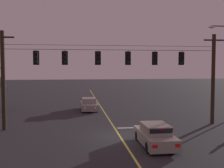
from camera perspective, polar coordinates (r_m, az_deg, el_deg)
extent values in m
plane|color=#28282B|center=(19.48, 1.72, -11.01)|extent=(180.00, 180.00, 0.00)
cube|color=#D1C64C|center=(28.42, -1.37, -6.35)|extent=(0.14, 60.00, 0.01)
cube|color=silver|center=(22.35, 5.46, -9.11)|extent=(3.40, 0.36, 0.01)
cylinder|color=#2D2116|center=(22.54, -21.96, 0.63)|extent=(0.32, 0.32, 7.70)
cube|color=#2D2116|center=(22.63, -22.16, 9.14)|extent=(1.80, 0.12, 0.12)
cylinder|color=slate|center=(22.60, -22.14, 8.25)|extent=(0.12, 0.12, 0.18)
cylinder|color=#2D2116|center=(24.81, 20.52, 0.91)|extent=(0.32, 0.32, 7.70)
cube|color=#2D2116|center=(24.90, 20.69, 8.64)|extent=(1.80, 0.12, 0.12)
cylinder|color=slate|center=(24.87, 20.68, 7.84)|extent=(0.12, 0.12, 0.18)
cylinder|color=black|center=(22.09, 0.35, 7.20)|extent=(17.28, 0.03, 0.03)
cylinder|color=black|center=(22.11, 0.35, 8.10)|extent=(17.28, 0.02, 0.02)
cylinder|color=black|center=(22.07, -15.77, 6.83)|extent=(0.04, 0.04, 0.18)
cube|color=black|center=(22.05, -15.74, 5.35)|extent=(0.32, 0.26, 0.96)
cube|color=black|center=(22.19, -15.69, 5.34)|extent=(0.48, 0.03, 1.12)
sphere|color=#380A0A|center=(21.90, -15.81, 6.12)|extent=(0.17, 0.17, 0.17)
cylinder|color=black|center=(21.86, -15.83, 6.24)|extent=(0.20, 0.10, 0.20)
sphere|color=#3D280A|center=(21.89, -15.80, 5.37)|extent=(0.17, 0.17, 0.17)
cylinder|color=black|center=(21.85, -15.82, 5.48)|extent=(0.20, 0.10, 0.20)
sphere|color=#1ED83F|center=(21.88, -15.79, 4.61)|extent=(0.17, 0.17, 0.17)
cylinder|color=black|center=(21.84, -15.80, 4.73)|extent=(0.20, 0.10, 0.20)
cylinder|color=black|center=(21.88, -9.94, 6.94)|extent=(0.04, 0.04, 0.18)
cube|color=black|center=(21.85, -9.93, 5.45)|extent=(0.32, 0.26, 0.96)
cube|color=black|center=(22.00, -9.91, 5.44)|extent=(0.48, 0.03, 1.12)
sphere|color=#380A0A|center=(21.70, -9.95, 6.23)|extent=(0.17, 0.17, 0.17)
cylinder|color=black|center=(21.67, -9.96, 6.34)|extent=(0.20, 0.10, 0.20)
sphere|color=#3D280A|center=(21.69, -9.94, 5.47)|extent=(0.17, 0.17, 0.17)
cylinder|color=black|center=(21.65, -9.95, 5.58)|extent=(0.20, 0.10, 0.20)
sphere|color=#1ED83F|center=(21.68, -9.93, 4.71)|extent=(0.17, 0.17, 0.17)
cylinder|color=black|center=(21.65, -9.94, 4.82)|extent=(0.20, 0.10, 0.20)
cylinder|color=black|center=(21.94, -2.96, 6.98)|extent=(0.04, 0.04, 0.18)
cube|color=black|center=(21.91, -2.96, 5.49)|extent=(0.32, 0.26, 0.96)
cube|color=black|center=(22.06, -2.99, 5.48)|extent=(0.48, 0.03, 1.12)
sphere|color=#380A0A|center=(21.77, -2.92, 6.27)|extent=(0.17, 0.17, 0.17)
cylinder|color=black|center=(21.73, -2.91, 6.38)|extent=(0.20, 0.10, 0.20)
sphere|color=#3D280A|center=(21.76, -2.92, 5.51)|extent=(0.17, 0.17, 0.17)
cylinder|color=black|center=(21.72, -2.91, 5.62)|extent=(0.20, 0.10, 0.20)
sphere|color=#1ED83F|center=(21.75, -2.92, 4.75)|extent=(0.17, 0.17, 0.17)
cylinder|color=black|center=(21.71, -2.91, 4.86)|extent=(0.20, 0.10, 0.20)
cylinder|color=black|center=(22.29, 3.46, 6.93)|extent=(0.04, 0.04, 0.18)
cube|color=black|center=(22.26, 3.46, 5.46)|extent=(0.32, 0.26, 0.96)
cube|color=black|center=(22.40, 3.38, 5.45)|extent=(0.48, 0.03, 1.12)
sphere|color=#380A0A|center=(22.12, 3.54, 6.22)|extent=(0.17, 0.17, 0.17)
cylinder|color=black|center=(22.08, 3.56, 6.34)|extent=(0.20, 0.10, 0.20)
sphere|color=#3D280A|center=(22.10, 3.54, 5.48)|extent=(0.17, 0.17, 0.17)
cylinder|color=black|center=(22.07, 3.56, 5.59)|extent=(0.20, 0.10, 0.20)
sphere|color=#1ED83F|center=(22.10, 3.54, 4.73)|extent=(0.17, 0.17, 0.17)
cylinder|color=black|center=(22.06, 3.56, 4.84)|extent=(0.20, 0.10, 0.20)
cylinder|color=black|center=(22.84, 9.12, 6.81)|extent=(0.04, 0.04, 0.18)
cube|color=black|center=(22.81, 9.10, 5.38)|extent=(0.32, 0.26, 0.96)
cube|color=black|center=(22.95, 9.00, 5.37)|extent=(0.48, 0.03, 1.12)
sphere|color=#380A0A|center=(22.67, 9.23, 6.12)|extent=(0.17, 0.17, 0.17)
cylinder|color=black|center=(22.64, 9.26, 6.23)|extent=(0.20, 0.10, 0.20)
sphere|color=#3D280A|center=(22.66, 9.22, 5.39)|extent=(0.17, 0.17, 0.17)
cylinder|color=black|center=(22.62, 9.25, 5.50)|extent=(0.20, 0.10, 0.20)
sphere|color=#1ED83F|center=(22.65, 9.21, 4.66)|extent=(0.17, 0.17, 0.17)
cylinder|color=black|center=(22.62, 9.25, 4.77)|extent=(0.20, 0.10, 0.20)
cylinder|color=black|center=(23.61, 14.54, 6.63)|extent=(0.04, 0.04, 0.18)
cube|color=black|center=(23.59, 14.52, 5.25)|extent=(0.32, 0.26, 0.96)
cube|color=black|center=(23.72, 14.39, 5.24)|extent=(0.48, 0.03, 1.12)
sphere|color=#380A0A|center=(23.45, 14.68, 5.96)|extent=(0.17, 0.17, 0.17)
cylinder|color=black|center=(23.42, 14.72, 6.07)|extent=(0.20, 0.10, 0.20)
sphere|color=#3D280A|center=(23.44, 14.67, 5.26)|extent=(0.17, 0.17, 0.17)
cylinder|color=black|center=(23.41, 14.71, 5.36)|extent=(0.20, 0.10, 0.20)
sphere|color=#1ED83F|center=(23.43, 14.66, 4.55)|extent=(0.17, 0.17, 0.17)
cylinder|color=black|center=(23.40, 14.70, 4.66)|extent=(0.20, 0.10, 0.20)
cube|color=gray|center=(17.43, 9.03, -11.08)|extent=(1.80, 4.30, 0.68)
cube|color=gray|center=(17.18, 9.17, -9.21)|extent=(1.51, 2.15, 0.54)
cube|color=black|center=(18.06, 8.29, -8.57)|extent=(1.40, 0.21, 0.48)
cube|color=black|center=(16.19, 10.28, -10.01)|extent=(1.37, 0.18, 0.46)
cylinder|color=black|center=(18.53, 5.42, -10.77)|extent=(0.22, 0.64, 0.64)
cylinder|color=black|center=(18.94, 10.17, -10.49)|extent=(0.22, 0.64, 0.64)
cylinder|color=black|center=(16.04, 7.65, -13.07)|extent=(0.22, 0.64, 0.64)
cylinder|color=black|center=(16.52, 13.09, -12.64)|extent=(0.22, 0.64, 0.64)
cube|color=red|center=(15.23, 9.05, -12.86)|extent=(0.28, 0.03, 0.18)
cube|color=red|center=(15.64, 13.71, -12.48)|extent=(0.28, 0.03, 0.18)
cube|color=red|center=(16.04, 10.41, -9.30)|extent=(0.24, 0.04, 0.06)
cube|color=gray|center=(30.97, -4.85, -4.60)|extent=(1.80, 4.30, 0.68)
cube|color=gray|center=(31.00, -4.87, -3.45)|extent=(1.51, 2.15, 0.54)
cube|color=black|center=(30.08, -4.78, -3.67)|extent=(1.40, 0.21, 0.48)
cube|color=black|center=(32.06, -4.96, -3.22)|extent=(1.37, 0.18, 0.46)
cylinder|color=black|center=(29.73, -3.19, -5.30)|extent=(0.22, 0.64, 0.64)
cylinder|color=black|center=(29.65, -6.25, -5.34)|extent=(0.22, 0.64, 0.64)
cylinder|color=black|center=(32.36, -3.56, -4.58)|extent=(0.22, 0.64, 0.64)
cylinder|color=black|center=(32.28, -6.38, -4.61)|extent=(0.22, 0.64, 0.64)
sphere|color=white|center=(28.85, -3.52, -5.08)|extent=(0.20, 0.20, 0.20)
sphere|color=white|center=(28.79, -5.74, -5.11)|extent=(0.20, 0.20, 0.20)
cylinder|color=#4C4F54|center=(26.38, 21.90, 11.25)|extent=(1.80, 0.10, 0.10)
ellipsoid|color=beige|center=(25.97, 20.24, 11.20)|extent=(0.56, 0.30, 0.22)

